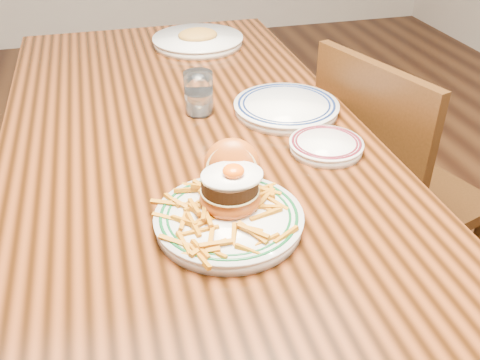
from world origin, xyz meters
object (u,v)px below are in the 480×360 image
object	(u,v)px
main_plate	(229,205)
side_plate	(326,145)
table	(185,155)
chair_right	(388,190)

from	to	relation	value
main_plate	side_plate	distance (m)	0.33
table	main_plate	bearing A→B (deg)	-87.62
side_plate	main_plate	bearing A→B (deg)	-125.96
table	chair_right	distance (m)	0.62
side_plate	table	bearing A→B (deg)	161.91
table	side_plate	bearing A→B (deg)	-36.26
chair_right	side_plate	xyz separation A→B (m)	(-0.30, -0.19, 0.29)
table	main_plate	xyz separation A→B (m)	(0.02, -0.40, 0.12)
side_plate	chair_right	bearing A→B (deg)	50.34
chair_right	side_plate	size ratio (longest dim) A/B	5.06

